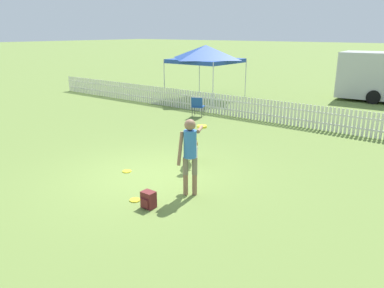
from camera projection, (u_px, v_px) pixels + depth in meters
ground_plane at (150, 176)px, 9.43m from camera, size 240.00×240.00×0.00m
handler_person at (190, 148)px, 8.08m from camera, size 0.53×1.12×1.73m
leaping_dog at (193, 144)px, 10.14m from camera, size 0.77×1.00×0.94m
frisbee_near_handler at (135, 200)px, 8.07m from camera, size 0.23×0.23×0.02m
frisbee_near_dog at (127, 171)px, 9.72m from camera, size 0.23×0.23×0.02m
backpack_on_grass at (148, 200)px, 7.70m from camera, size 0.28×0.25×0.35m
picket_fence at (276, 112)px, 14.75m from camera, size 27.23×0.04×0.89m
folding_chair_center at (198, 105)px, 15.74m from camera, size 0.63×0.64×0.85m
canopy_tent_secondary at (206, 54)px, 19.40m from camera, size 3.13×3.13×2.81m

